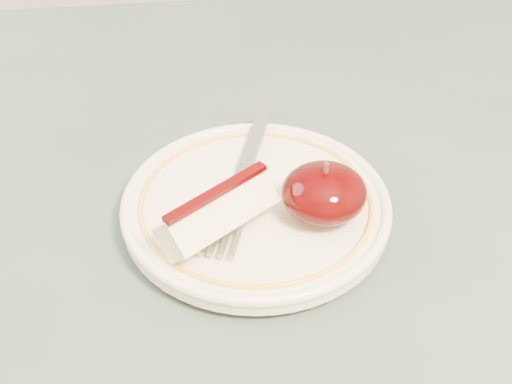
{
  "coord_description": "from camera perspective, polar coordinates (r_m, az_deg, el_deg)",
  "views": [
    {
      "loc": [
        0.02,
        -0.36,
        1.13
      ],
      "look_at": [
        0.07,
        0.05,
        0.78
      ],
      "focal_mm": 50.0,
      "sensor_mm": 36.0,
      "label": 1
    }
  ],
  "objects": [
    {
      "name": "table",
      "position": [
        0.59,
        -6.15,
        -12.37
      ],
      "size": [
        0.9,
        0.9,
        0.75
      ],
      "color": "brown",
      "rests_on": "ground"
    },
    {
      "name": "apple_half",
      "position": [
        0.53,
        5.47,
        -0.07
      ],
      "size": [
        0.06,
        0.06,
        0.05
      ],
      "color": "#2C0000",
      "rests_on": "plate"
    },
    {
      "name": "apple_wedge",
      "position": [
        0.51,
        -3.1,
        -1.77
      ],
      "size": [
        0.09,
        0.08,
        0.04
      ],
      "rotation": [
        0.0,
        0.0,
        0.63
      ],
      "color": "beige",
      "rests_on": "plate"
    },
    {
      "name": "plate",
      "position": [
        0.55,
        0.0,
        -1.11
      ],
      "size": [
        0.21,
        0.21,
        0.02
      ],
      "color": "#EFE7C9",
      "rests_on": "table"
    },
    {
      "name": "fork",
      "position": [
        0.56,
        -1.15,
        1.13
      ],
      "size": [
        0.08,
        0.18,
        0.0
      ],
      "rotation": [
        0.0,
        0.0,
        1.25
      ],
      "color": "gray",
      "rests_on": "plate"
    }
  ]
}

